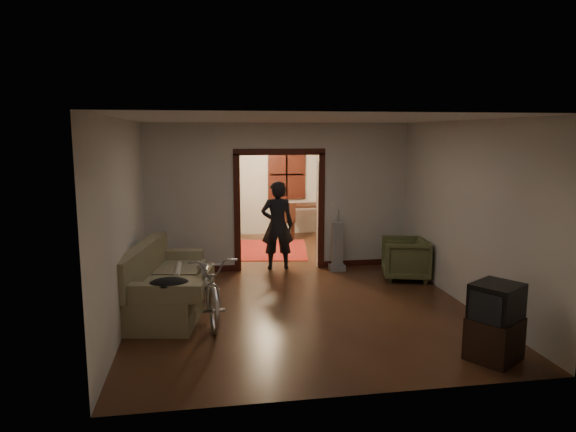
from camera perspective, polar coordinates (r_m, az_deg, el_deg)
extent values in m
cube|color=#341C10|center=(9.35, -0.30, -6.99)|extent=(5.00, 8.50, 0.01)
cube|color=white|center=(8.99, -0.31, 10.43)|extent=(5.00, 8.50, 0.01)
cube|color=beige|center=(13.25, -3.18, 3.95)|extent=(5.00, 0.02, 2.80)
cube|color=beige|center=(9.02, -16.19, 1.15)|extent=(0.02, 8.50, 2.80)
cube|color=beige|center=(9.77, 14.34, 1.81)|extent=(0.02, 8.50, 2.80)
cube|color=beige|center=(9.80, -0.99, 2.12)|extent=(5.00, 0.14, 2.80)
cube|color=#34120C|center=(9.84, -0.99, 0.39)|extent=(1.74, 0.20, 2.32)
cube|color=black|center=(13.29, -0.16, 4.63)|extent=(0.98, 0.06, 1.28)
sphere|color=#FFE0A5|center=(11.46, -2.28, 7.90)|extent=(0.24, 0.24, 0.24)
cube|color=silver|center=(9.95, 5.07, 1.32)|extent=(0.08, 0.01, 0.12)
cube|color=#706C4B|center=(7.81, -12.98, -6.69)|extent=(1.34, 2.31, 1.00)
cylinder|color=beige|center=(8.09, -12.15, -5.89)|extent=(0.09, 0.75, 0.09)
ellipsoid|color=black|center=(6.89, -13.09, -7.28)|extent=(0.50, 0.38, 0.15)
imported|color=silver|center=(7.40, -8.82, -7.56)|extent=(0.88, 1.92, 0.97)
imported|color=#4E5530|center=(9.51, 12.89, -4.63)|extent=(1.00, 0.98, 0.74)
cube|color=black|center=(6.56, 21.93, -12.52)|extent=(0.73, 0.72, 0.50)
cube|color=black|center=(6.42, 22.16, -8.94)|extent=(0.70, 0.68, 0.45)
cube|color=gray|center=(9.83, 5.50, -3.39)|extent=(0.34, 0.29, 0.94)
imported|color=black|center=(9.85, -1.20, -1.04)|extent=(0.65, 0.45, 1.71)
cube|color=maroon|center=(11.61, -1.93, -3.75)|extent=(1.89, 2.31, 0.02)
cube|color=#21311D|center=(12.91, -8.98, 1.82)|extent=(1.07, 0.73, 1.96)
sphere|color=#1E5972|center=(12.82, -9.09, 6.09)|extent=(0.27, 0.27, 0.27)
cube|color=black|center=(13.04, 2.51, -0.52)|extent=(1.19, 0.79, 0.82)
cube|color=black|center=(12.71, -0.25, -0.53)|extent=(0.48, 0.48, 0.92)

